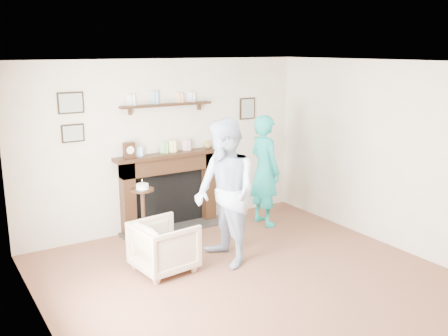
{
  "coord_description": "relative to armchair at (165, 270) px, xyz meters",
  "views": [
    {
      "loc": [
        -3.1,
        -4.1,
        2.65
      ],
      "look_at": [
        0.02,
        0.9,
        1.22
      ],
      "focal_mm": 40.0,
      "sensor_mm": 36.0,
      "label": 1
    }
  ],
  "objects": [
    {
      "name": "ground",
      "position": [
        0.73,
        -1.07,
        0.0
      ],
      "size": [
        5.0,
        5.0,
        0.0
      ],
      "primitive_type": "plane",
      "color": "brown",
      "rests_on": "ground"
    },
    {
      "name": "man",
      "position": [
        0.74,
        -0.21,
        0.0
      ],
      "size": [
        0.73,
        0.91,
        1.83
      ],
      "primitive_type": "imported",
      "rotation": [
        0.0,
        0.0,
        -1.61
      ],
      "color": "silver",
      "rests_on": "ground"
    },
    {
      "name": "woman",
      "position": [
        2.02,
        0.71,
        0.0
      ],
      "size": [
        0.41,
        0.62,
        1.69
      ],
      "primitive_type": "imported",
      "rotation": [
        0.0,
        0.0,
        1.57
      ],
      "color": "teal",
      "rests_on": "ground"
    },
    {
      "name": "armchair",
      "position": [
        0.0,
        0.0,
        0.0
      ],
      "size": [
        0.75,
        0.74,
        0.62
      ],
      "primitive_type": "imported",
      "rotation": [
        0.0,
        0.0,
        1.68
      ],
      "color": "tan",
      "rests_on": "ground"
    },
    {
      "name": "pedestal_table",
      "position": [
        0.05,
        0.73,
        0.6
      ],
      "size": [
        0.3,
        0.3,
        0.98
      ],
      "color": "black",
      "rests_on": "ground"
    },
    {
      "name": "room_shell",
      "position": [
        0.73,
        -0.38,
        1.62
      ],
      "size": [
        4.54,
        5.02,
        2.52
      ],
      "color": "beige",
      "rests_on": "ground"
    }
  ]
}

